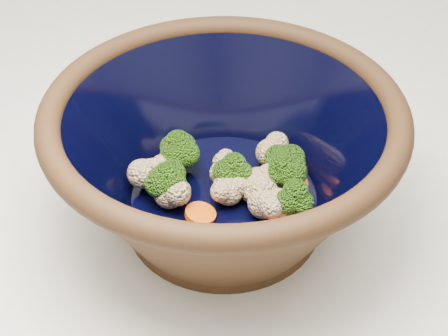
{
  "coord_description": "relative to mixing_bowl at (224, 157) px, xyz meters",
  "views": [
    {
      "loc": [
        0.38,
        -0.46,
        1.38
      ],
      "look_at": [
        0.11,
        -0.07,
        0.97
      ],
      "focal_mm": 50.0,
      "sensor_mm": 36.0,
      "label": 1
    }
  ],
  "objects": [
    {
      "name": "vegetable_pile",
      "position": [
        0.01,
        0.01,
        -0.03
      ],
      "size": [
        0.18,
        0.15,
        0.05
      ],
      "color": "#608442",
      "rests_on": "mixing_bowl"
    },
    {
      "name": "mixing_bowl",
      "position": [
        0.0,
        0.0,
        0.0
      ],
      "size": [
        0.44,
        0.44,
        0.15
      ],
      "rotation": [
        0.0,
        0.0,
        -0.39
      ],
      "color": "black",
      "rests_on": "counter"
    }
  ]
}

